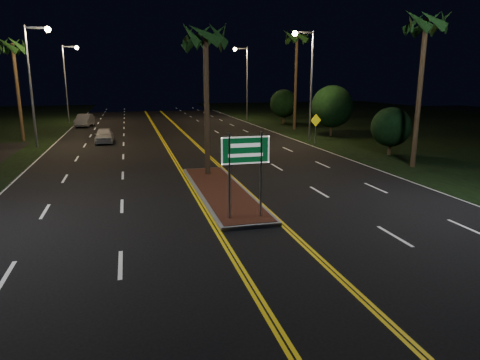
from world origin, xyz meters
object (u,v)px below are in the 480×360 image
object	(u,v)px
streetlight_left_mid	(35,72)
streetlight_left_far	(68,75)
streetlight_right_far	(244,75)
palm_right_near	(426,24)
median_island	(221,191)
palm_right_far	(297,38)
warning_sign	(316,124)
car_near	(104,134)
car_far	(84,119)
palm_left_far	(12,47)
shrub_mid	(332,107)
shrub_far	(284,104)
highway_sign	(245,158)
palm_median	(205,37)
streetlight_right_mid	(308,73)
shrub_near	(391,127)

from	to	relation	value
streetlight_left_mid	streetlight_left_far	xyz separation A→B (m)	(0.00, 20.00, 0.00)
streetlight_right_far	palm_right_near	world-z (taller)	palm_right_near
median_island	palm_right_far	xyz separation A→B (m)	(12.80, 23.00, 9.06)
warning_sign	car_near	bearing A→B (deg)	153.57
palm_right_far	car_far	distance (m)	24.67
streetlight_left_mid	streetlight_right_far	world-z (taller)	same
palm_left_far	median_island	bearing A→B (deg)	-58.64
streetlight_left_far	palm_left_far	distance (m)	16.28
streetlight_left_mid	palm_left_far	bearing A→B (deg)	118.67
palm_right_far	car_near	bearing A→B (deg)	-165.53
palm_right_far	car_far	world-z (taller)	palm_right_far
shrub_mid	car_near	xyz separation A→B (m)	(-20.02, 1.14, -2.01)
shrub_far	highway_sign	bearing A→B (deg)	-112.57
warning_sign	streetlight_left_far	bearing A→B (deg)	121.54
streetlight_left_mid	warning_sign	world-z (taller)	streetlight_left_mid
shrub_mid	car_far	bearing A→B (deg)	147.08
palm_median	car_far	xyz separation A→B (m)	(-8.72, 28.21, -6.49)
palm_right_far	shrub_mid	bearing A→B (deg)	-78.69
highway_sign	streetlight_left_far	xyz separation A→B (m)	(-10.61, 41.20, 3.25)
palm_left_far	palm_right_near	bearing A→B (deg)	-35.43
palm_right_near	shrub_far	world-z (taller)	palm_right_near
palm_right_far	warning_sign	world-z (taller)	palm_right_far
streetlight_left_mid	car_near	size ratio (longest dim) A/B	2.09
palm_right_near	palm_right_far	xyz separation A→B (m)	(0.30, 20.00, 0.93)
streetlight_left_far	palm_right_far	world-z (taller)	palm_right_far
highway_sign	car_far	size ratio (longest dim) A/B	0.68
median_island	streetlight_left_mid	size ratio (longest dim) A/B	1.14
median_island	palm_right_near	world-z (taller)	palm_right_near
streetlight_right_mid	streetlight_left_mid	bearing A→B (deg)	174.62
palm_median	palm_left_far	size ratio (longest dim) A/B	0.94
streetlight_right_mid	palm_median	world-z (taller)	streetlight_right_mid
car_near	palm_left_far	bearing A→B (deg)	157.13
highway_sign	streetlight_right_far	size ratio (longest dim) A/B	0.36
warning_sign	palm_left_far	bearing A→B (deg)	151.47
streetlight_left_far	warning_sign	distance (m)	32.13
median_island	streetlight_right_mid	bearing A→B (deg)	54.72
highway_sign	palm_right_near	size ratio (longest dim) A/B	0.34
streetlight_right_far	streetlight_left_mid	bearing A→B (deg)	-139.70
highway_sign	streetlight_left_mid	size ratio (longest dim) A/B	0.36
streetlight_right_mid	shrub_mid	size ratio (longest dim) A/B	1.95
car_far	car_near	bearing A→B (deg)	-71.11
median_island	palm_left_far	size ratio (longest dim) A/B	1.16
palm_left_far	warning_sign	world-z (taller)	palm_left_far
palm_median	palm_left_far	world-z (taller)	palm_left_far
highway_sign	palm_right_near	distance (m)	15.55
palm_median	palm_right_far	size ratio (longest dim) A/B	0.81
palm_right_near	shrub_mid	distance (m)	15.11
streetlight_left_far	palm_right_near	distance (m)	41.19
palm_right_near	shrub_mid	size ratio (longest dim) A/B	2.01
palm_median	shrub_near	world-z (taller)	palm_median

